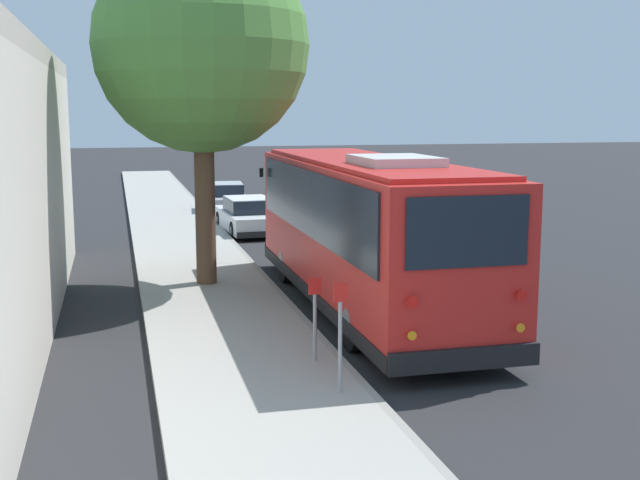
# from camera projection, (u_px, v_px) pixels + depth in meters

# --- Properties ---
(ground_plane) EXTENTS (160.00, 160.00, 0.00)m
(ground_plane) POSITION_uv_depth(u_px,v_px,m) (373.00, 303.00, 18.14)
(ground_plane) COLOR #28282B
(sidewalk_slab) EXTENTS (80.00, 3.07, 0.15)m
(sidewalk_slab) POSITION_uv_depth(u_px,v_px,m) (216.00, 309.00, 17.26)
(sidewalk_slab) COLOR #A3A099
(sidewalk_slab) RESTS_ON ground
(curb_strip) EXTENTS (80.00, 0.14, 0.15)m
(curb_strip) POSITION_uv_depth(u_px,v_px,m) (289.00, 305.00, 17.65)
(curb_strip) COLOR gray
(curb_strip) RESTS_ON ground
(shuttle_bus) EXTENTS (10.75, 2.76, 3.45)m
(shuttle_bus) POSITION_uv_depth(u_px,v_px,m) (365.00, 225.00, 17.34)
(shuttle_bus) COLOR red
(shuttle_bus) RESTS_ON ground
(parked_sedan_white) EXTENTS (4.63, 1.91, 1.26)m
(parked_sedan_white) POSITION_uv_depth(u_px,v_px,m) (248.00, 216.00, 28.55)
(parked_sedan_white) COLOR silver
(parked_sedan_white) RESTS_ON ground
(parked_sedan_silver) EXTENTS (4.42, 1.96, 1.29)m
(parked_sedan_silver) POSITION_uv_depth(u_px,v_px,m) (226.00, 199.00, 33.95)
(parked_sedan_silver) COLOR #A8AAAF
(parked_sedan_silver) RESTS_ON ground
(street_tree) EXTENTS (5.05, 5.05, 8.95)m
(street_tree) POSITION_uv_depth(u_px,v_px,m) (200.00, 31.00, 18.75)
(street_tree) COLOR brown
(street_tree) RESTS_ON sidewalk_slab
(sign_post_near) EXTENTS (0.06, 0.22, 1.66)m
(sign_post_near) POSITION_uv_depth(u_px,v_px,m) (340.00, 336.00, 11.85)
(sign_post_near) COLOR gray
(sign_post_near) RESTS_ON sidewalk_slab
(sign_post_far) EXTENTS (0.06, 0.22, 1.42)m
(sign_post_far) POSITION_uv_depth(u_px,v_px,m) (315.00, 318.00, 13.35)
(sign_post_far) COLOR gray
(sign_post_far) RESTS_ON sidewalk_slab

